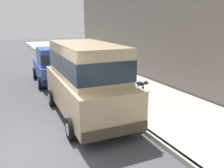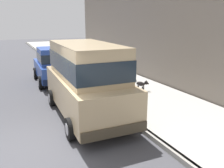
% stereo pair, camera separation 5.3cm
% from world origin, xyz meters
% --- Properties ---
extents(ground_plane, '(80.00, 80.00, 0.00)m').
position_xyz_m(ground_plane, '(0.00, 0.00, 0.00)').
color(ground_plane, '#424247').
extents(curb, '(0.16, 64.00, 0.14)m').
position_xyz_m(curb, '(3.20, 0.00, 0.07)').
color(curb, gray).
rests_on(curb, ground).
extents(sidewalk, '(3.60, 64.00, 0.14)m').
position_xyz_m(sidewalk, '(5.00, 0.00, 0.07)').
color(sidewalk, '#A8A59E').
rests_on(sidewalk, ground).
extents(car_tan_van, '(2.24, 4.95, 2.52)m').
position_xyz_m(car_tan_van, '(2.12, 1.52, 1.39)').
color(car_tan_van, tan).
rests_on(car_tan_van, ground).
extents(car_blue_hatchback, '(2.05, 3.86, 1.88)m').
position_xyz_m(car_blue_hatchback, '(2.10, 6.67, 0.98)').
color(car_blue_hatchback, '#28479E').
rests_on(car_blue_hatchback, ground).
extents(dog_black, '(0.42, 0.69, 0.49)m').
position_xyz_m(dog_black, '(5.31, 2.98, 0.43)').
color(dog_black, black).
rests_on(dog_black, sidewalk).
extents(building_facade, '(0.50, 20.00, 5.11)m').
position_xyz_m(building_facade, '(7.10, 5.12, 2.56)').
color(building_facade, slate).
rests_on(building_facade, ground).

